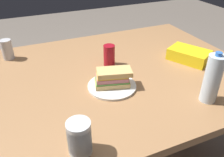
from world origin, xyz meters
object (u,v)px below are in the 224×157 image
object	(u,v)px
water_bottle_spare	(212,79)
soda_can_silver	(7,50)
sandwich	(113,78)
chip_bag	(189,55)
paper_plate	(112,86)
soda_can_red	(109,55)
dining_table	(116,84)
plastic_cup_stack	(79,138)

from	to	relation	value
water_bottle_spare	soda_can_silver	distance (m)	1.16
sandwich	chip_bag	world-z (taller)	sandwich
paper_plate	soda_can_silver	world-z (taller)	soda_can_silver
chip_bag	water_bottle_spare	size ratio (longest dim) A/B	0.95
sandwich	soda_can_silver	bearing A→B (deg)	130.29
water_bottle_spare	paper_plate	bearing A→B (deg)	142.96
chip_bag	sandwich	bearing A→B (deg)	-108.89
paper_plate	soda_can_red	xyz separation A→B (m)	(0.08, 0.23, 0.06)
water_bottle_spare	soda_can_silver	size ratio (longest dim) A/B	1.98
paper_plate	chip_bag	bearing A→B (deg)	9.13
soda_can_silver	dining_table	bearing A→B (deg)	-37.47
dining_table	soda_can_red	world-z (taller)	soda_can_red
soda_can_silver	soda_can_red	bearing A→B (deg)	-30.82
water_bottle_spare	soda_can_silver	bearing A→B (deg)	135.04
soda_can_red	water_bottle_spare	distance (m)	0.58
dining_table	paper_plate	distance (m)	0.18
soda_can_red	water_bottle_spare	world-z (taller)	water_bottle_spare
soda_can_silver	water_bottle_spare	bearing A→B (deg)	-44.96
paper_plate	dining_table	bearing A→B (deg)	59.13
sandwich	soda_can_red	world-z (taller)	soda_can_red
water_bottle_spare	chip_bag	bearing A→B (deg)	63.17
paper_plate	chip_bag	size ratio (longest dim) A/B	1.06
dining_table	soda_can_silver	distance (m)	0.69
paper_plate	sandwich	distance (m)	0.05
paper_plate	soda_can_red	distance (m)	0.25
soda_can_red	soda_can_silver	distance (m)	0.62
chip_bag	water_bottle_spare	xyz separation A→B (m)	(-0.18, -0.36, 0.08)
soda_can_red	dining_table	bearing A→B (deg)	-88.97
soda_can_red	plastic_cup_stack	distance (m)	0.66
chip_bag	soda_can_silver	distance (m)	1.10
chip_bag	water_bottle_spare	bearing A→B (deg)	-54.82
soda_can_red	plastic_cup_stack	world-z (taller)	plastic_cup_stack
paper_plate	chip_bag	world-z (taller)	chip_bag
paper_plate	plastic_cup_stack	size ratio (longest dim) A/B	1.86
dining_table	plastic_cup_stack	xyz separation A→B (m)	(-0.34, -0.47, 0.15)
plastic_cup_stack	sandwich	bearing A→B (deg)	51.16
dining_table	sandwich	bearing A→B (deg)	-119.71
plastic_cup_stack	water_bottle_spare	bearing A→B (deg)	5.36
dining_table	plastic_cup_stack	size ratio (longest dim) A/B	11.70
soda_can_red	water_bottle_spare	xyz separation A→B (m)	(0.28, -0.50, 0.05)
dining_table	water_bottle_spare	distance (m)	0.53
paper_plate	soda_can_red	bearing A→B (deg)	70.91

